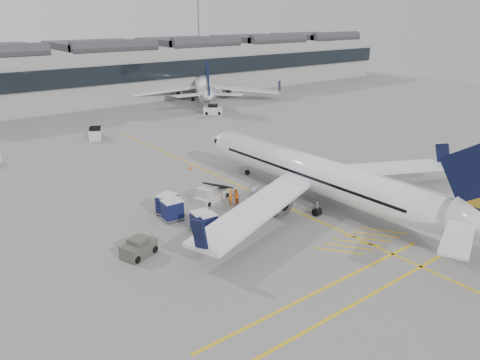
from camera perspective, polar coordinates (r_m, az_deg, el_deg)
ground at (r=39.31m, az=-2.71°, el=-7.82°), size 220.00×220.00×0.00m
terminal at (r=103.15m, az=-27.11°, el=10.94°), size 200.00×20.45×12.40m
apron_markings at (r=52.12m, az=-0.14°, el=-0.66°), size 0.25×60.00×0.01m
airliner_main at (r=46.74m, az=9.94°, el=0.41°), size 34.43×37.60×10.00m
airliner_far at (r=105.48m, az=-4.55°, el=11.37°), size 30.26×33.37×9.91m
belt_loader at (r=47.85m, az=-3.51°, el=-1.83°), size 5.26×2.92×2.08m
baggage_cart_a at (r=43.64m, az=-8.25°, el=-3.57°), size 1.98×1.68×1.96m
baggage_cart_b at (r=41.14m, az=-4.01°, el=-5.15°), size 1.69×1.43×1.66m
baggage_cart_c at (r=45.06m, az=-8.90°, el=-2.85°), size 2.30×2.13×1.95m
baggage_cart_d at (r=41.38m, az=-4.79°, el=-4.93°), size 1.80×1.54×1.77m
ramp_agent_a at (r=46.62m, az=-1.15°, el=-2.06°), size 0.65×0.74×1.72m
ramp_agent_b at (r=46.83m, az=-0.55°, el=-2.03°), size 0.97×0.90×1.60m
pushback_tug at (r=38.10m, az=-12.25°, el=-8.08°), size 3.11×2.46×1.52m
safety_cone_nose at (r=57.81m, az=-6.18°, el=1.60°), size 0.41×0.41×0.57m
safety_cone_engine at (r=53.23m, az=9.54°, el=-0.24°), size 0.33×0.33×0.46m
service_van_mid at (r=74.93m, az=-17.18°, el=5.46°), size 3.13×3.93×1.81m
service_van_right at (r=89.58m, az=-3.31°, el=8.55°), size 3.94×3.57×1.84m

